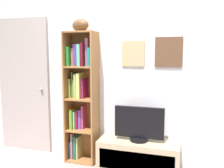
% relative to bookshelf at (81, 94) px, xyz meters
% --- Properties ---
extents(back_wall, '(4.80, 0.08, 2.43)m').
position_rel_bookshelf_xyz_m(back_wall, '(0.71, 0.14, 0.30)').
color(back_wall, silver).
rests_on(back_wall, ground).
extents(bookshelf, '(0.41, 0.29, 1.73)m').
position_rel_bookshelf_xyz_m(bookshelf, '(0.00, 0.00, 0.00)').
color(bookshelf, '#9B6738').
rests_on(bookshelf, ground).
extents(football, '(0.32, 0.27, 0.16)m').
position_rel_bookshelf_xyz_m(football, '(0.03, -0.03, 0.90)').
color(football, brown).
rests_on(football, bookshelf).
extents(tv_stand, '(0.99, 0.40, 0.38)m').
position_rel_bookshelf_xyz_m(tv_stand, '(0.82, -0.09, -0.72)').
color(tv_stand, tan).
rests_on(tv_stand, ground).
extents(television, '(0.61, 0.22, 0.43)m').
position_rel_bookshelf_xyz_m(television, '(0.82, -0.09, -0.33)').
color(television, black).
rests_on(television, tv_stand).
extents(door, '(0.83, 0.09, 1.96)m').
position_rel_bookshelf_xyz_m(door, '(-0.95, 0.09, 0.07)').
color(door, '#ADA09C').
rests_on(door, ground).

